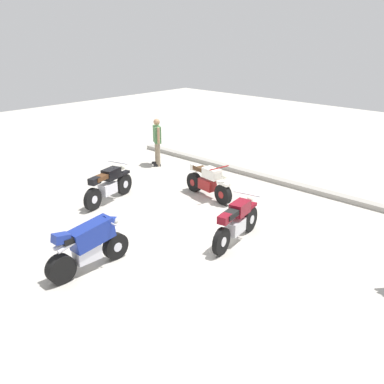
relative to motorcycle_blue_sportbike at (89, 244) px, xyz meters
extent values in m
plane|color=#B7B2A8|center=(0.35, 2.85, -0.59)|extent=(40.00, 40.00, 0.00)
cube|color=#9C978F|center=(0.35, 7.45, -0.52)|extent=(14.00, 0.30, 0.15)
cylinder|color=black|center=(0.00, 0.66, -0.29)|extent=(0.16, 0.60, 0.60)
cylinder|color=black|center=(0.00, -0.69, -0.29)|extent=(0.23, 0.60, 0.60)
cylinder|color=silver|center=(0.00, 0.66, -0.29)|extent=(0.18, 0.21, 0.21)
cylinder|color=silver|center=(0.00, -0.69, -0.29)|extent=(0.18, 0.21, 0.21)
cube|color=silver|center=(0.00, -0.06, -0.19)|extent=(0.28, 0.56, 0.32)
cube|color=navy|center=(0.00, 0.09, 0.21)|extent=(0.36, 0.99, 0.57)
cone|color=navy|center=(0.00, 0.61, 0.36)|extent=(0.34, 0.36, 0.39)
cube|color=black|center=(0.00, -0.31, 0.28)|extent=(0.26, 0.60, 0.12)
cube|color=navy|center=(0.00, -0.61, 0.36)|extent=(0.22, 0.35, 0.23)
cylinder|color=silver|center=(0.08, -0.56, 0.18)|extent=(0.09, 0.40, 0.17)
cylinder|color=silver|center=(-0.08, -0.56, 0.18)|extent=(0.09, 0.40, 0.17)
cylinder|color=silver|center=(0.00, 0.47, 0.38)|extent=(0.70, 0.04, 0.04)
sphere|color=silver|center=(0.00, 0.69, 0.31)|extent=(0.16, 0.16, 0.16)
cylinder|color=black|center=(-0.36, 4.76, -0.29)|extent=(0.62, 0.25, 0.60)
cylinder|color=black|center=(-1.69, 4.97, -0.29)|extent=(0.62, 0.25, 0.60)
cylinder|color=maroon|center=(-0.36, 4.76, -0.29)|extent=(0.24, 0.21, 0.21)
cylinder|color=maroon|center=(-1.69, 4.97, -0.29)|extent=(0.24, 0.21, 0.21)
cube|color=maroon|center=(-1.07, 4.87, -0.19)|extent=(0.60, 0.36, 0.32)
cube|color=white|center=(-0.87, 4.84, 0.21)|extent=(0.60, 0.40, 0.30)
cube|color=white|center=(-0.36, 4.76, 0.04)|extent=(0.46, 0.23, 0.08)
cube|color=#4C331E|center=(-1.32, 4.91, 0.23)|extent=(0.63, 0.35, 0.12)
cube|color=white|center=(-1.61, 4.96, 0.21)|extent=(0.35, 0.27, 0.18)
cylinder|color=maroon|center=(-1.44, 5.10, -0.24)|extent=(0.57, 0.19, 0.16)
cylinder|color=maroon|center=(-0.55, 4.79, 0.46)|extent=(0.14, 0.70, 0.04)
sphere|color=silver|center=(-0.33, 4.76, 0.26)|extent=(0.16, 0.16, 0.16)
cylinder|color=black|center=(1.28, 3.84, -0.27)|extent=(0.24, 0.65, 0.64)
cylinder|color=black|center=(1.56, 2.42, -0.27)|extent=(0.24, 0.65, 0.64)
cylinder|color=silver|center=(1.28, 3.84, -0.27)|extent=(0.18, 0.25, 0.22)
cylinder|color=silver|center=(1.56, 2.42, -0.27)|extent=(0.18, 0.25, 0.22)
cube|color=silver|center=(1.43, 3.08, -0.17)|extent=(0.38, 0.60, 0.32)
cube|color=maroon|center=(1.39, 3.27, 0.23)|extent=(0.42, 0.61, 0.30)
cube|color=maroon|center=(1.28, 3.84, 0.08)|extent=(0.24, 0.46, 0.08)
cube|color=black|center=(1.48, 2.83, 0.25)|extent=(0.37, 0.64, 0.12)
cube|color=maroon|center=(1.53, 2.54, 0.23)|extent=(0.28, 0.36, 0.18)
cylinder|color=silver|center=(1.34, 2.65, -0.22)|extent=(0.21, 0.57, 0.16)
cylinder|color=silver|center=(1.33, 3.60, 0.48)|extent=(0.69, 0.17, 0.04)
sphere|color=silver|center=(1.29, 3.81, 0.28)|extent=(0.16, 0.16, 0.16)
cylinder|color=black|center=(-3.08, 3.31, -0.27)|extent=(0.29, 0.65, 0.64)
cylinder|color=black|center=(-2.69, 1.91, -0.27)|extent=(0.29, 0.65, 0.64)
cylinder|color=silver|center=(-3.08, 3.31, -0.27)|extent=(0.19, 0.25, 0.22)
cylinder|color=silver|center=(-2.69, 1.91, -0.27)|extent=(0.19, 0.25, 0.22)
cube|color=silver|center=(-2.87, 2.56, -0.17)|extent=(0.42, 0.61, 0.32)
cube|color=black|center=(-2.93, 2.75, 0.23)|extent=(0.46, 0.63, 0.30)
cube|color=black|center=(-3.08, 3.31, 0.08)|extent=(0.27, 0.47, 0.08)
cube|color=#4C2D19|center=(-2.81, 2.32, 0.25)|extent=(0.41, 0.65, 0.12)
cube|color=black|center=(-2.73, 2.03, 0.23)|extent=(0.30, 0.37, 0.18)
cylinder|color=silver|center=(-2.93, 2.13, -0.22)|extent=(0.25, 0.57, 0.16)
cylinder|color=silver|center=(-3.02, 3.07, 0.48)|extent=(0.68, 0.22, 0.04)
sphere|color=silver|center=(-3.08, 3.28, 0.28)|extent=(0.16, 0.16, 0.16)
cylinder|color=gray|center=(-4.76, 6.16, -0.16)|extent=(0.18, 0.18, 0.86)
cube|color=black|center=(-4.79, 6.11, -0.55)|extent=(0.22, 0.27, 0.08)
cylinder|color=gray|center=(-4.47, 5.98, -0.16)|extent=(0.18, 0.18, 0.86)
cube|color=black|center=(-4.50, 5.93, -0.55)|extent=(0.22, 0.27, 0.08)
cube|color=#4C7F4C|center=(-4.61, 6.07, 0.57)|extent=(0.53, 0.44, 0.61)
cylinder|color=tan|center=(-4.86, 6.22, 0.59)|extent=(0.12, 0.12, 0.57)
cylinder|color=tan|center=(-4.37, 5.92, 0.59)|extent=(0.12, 0.12, 0.57)
sphere|color=tan|center=(-4.61, 6.07, 1.02)|extent=(0.23, 0.23, 0.23)
camera|label=1|loc=(7.19, -4.42, 4.20)|focal=41.23mm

